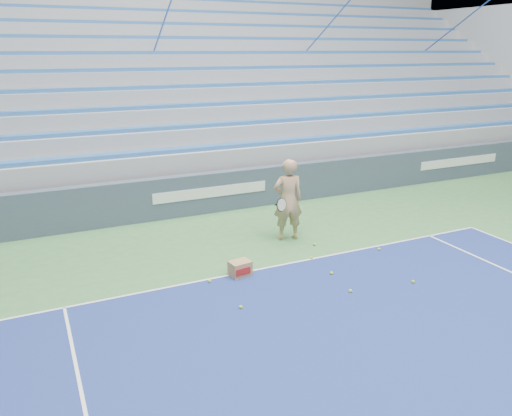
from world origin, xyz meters
The scene contains 12 objects.
sponsor_barrier centered at (0.00, 15.88, 0.55)m, with size 30.00×0.32×1.10m.
bleachers centered at (0.00, 21.60, 2.36)m, with size 31.00×9.15×7.30m.
tennis_player centered at (0.95, 13.18, 0.96)m, with size 0.99×0.91×1.92m.
ball_box centered at (-0.85, 11.80, 0.15)m, with size 0.44×0.36×0.30m.
tennis_ball_0 centered at (1.31, 12.53, 0.03)m, with size 0.07×0.07×0.07m, color #AED02A.
tennis_ball_1 centered at (-1.50, 11.75, 0.03)m, with size 0.07×0.07×0.07m, color #AED02A.
tennis_ball_2 centered at (0.70, 10.28, 0.03)m, with size 0.07×0.07×0.07m, color #AED02A.
tennis_ball_3 centered at (2.00, 10.09, 0.03)m, with size 0.07×0.07×0.07m, color #AED02A.
tennis_ball_4 centered at (0.84, 11.90, 0.03)m, with size 0.07×0.07×0.07m, color #AED02A.
tennis_ball_5 centered at (0.81, 11.07, 0.03)m, with size 0.07×0.07×0.07m, color #AED02A.
tennis_ball_6 centered at (-1.36, 10.58, 0.03)m, with size 0.07×0.07×0.07m, color #AED02A.
tennis_ball_7 centered at (2.45, 11.67, 0.03)m, with size 0.07×0.07×0.07m, color #AED02A.
Camera 1 is at (-4.35, 3.54, 4.26)m, focal length 35.00 mm.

